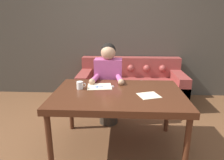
# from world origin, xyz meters

# --- Properties ---
(ground_plane) EXTENTS (16.00, 16.00, 0.00)m
(ground_plane) POSITION_xyz_m (0.00, 0.00, 0.00)
(ground_plane) COLOR brown
(wall_back) EXTENTS (8.00, 0.06, 2.60)m
(wall_back) POSITION_xyz_m (0.00, 1.92, 1.30)
(wall_back) COLOR #474238
(wall_back) RESTS_ON ground_plane
(dining_table) EXTENTS (1.47, 0.98, 0.73)m
(dining_table) POSITION_xyz_m (0.08, 0.01, 0.66)
(dining_table) COLOR #472314
(dining_table) RESTS_ON ground_plane
(couch) EXTENTS (1.91, 0.89, 0.82)m
(couch) POSITION_xyz_m (0.30, 1.48, 0.30)
(couch) COLOR brown
(couch) RESTS_ON ground_plane
(person) EXTENTS (0.45, 0.55, 1.21)m
(person) POSITION_xyz_m (-0.07, 0.64, 0.62)
(person) COLOR #33281E
(person) RESTS_ON ground_plane
(pattern_paper_main) EXTENTS (0.32, 0.28, 0.00)m
(pattern_paper_main) POSITION_xyz_m (-0.15, 0.20, 0.73)
(pattern_paper_main) COLOR beige
(pattern_paper_main) RESTS_ON dining_table
(pattern_paper_offcut) EXTENTS (0.27, 0.26, 0.00)m
(pattern_paper_offcut) POSITION_xyz_m (0.42, -0.08, 0.73)
(pattern_paper_offcut) COLOR beige
(pattern_paper_offcut) RESTS_ON dining_table
(scissors) EXTENTS (0.24, 0.11, 0.01)m
(scissors) POSITION_xyz_m (-0.13, 0.18, 0.73)
(scissors) COLOR silver
(scissors) RESTS_ON dining_table
(mug) EXTENTS (0.11, 0.08, 0.09)m
(mug) POSITION_xyz_m (-0.37, 0.10, 0.78)
(mug) COLOR silver
(mug) RESTS_ON dining_table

